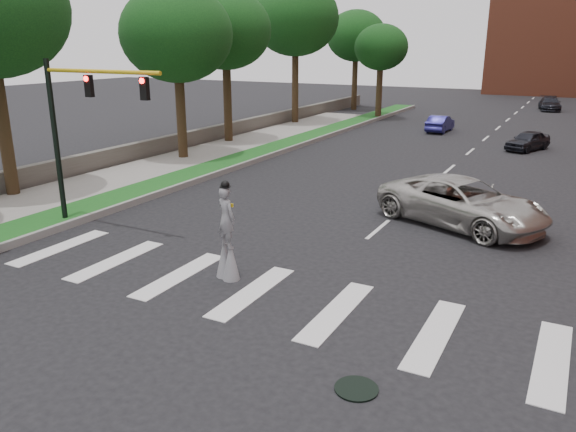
# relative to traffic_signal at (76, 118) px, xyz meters

# --- Properties ---
(ground_plane) EXTENTS (160.00, 160.00, 0.00)m
(ground_plane) POSITION_rel_traffic_signal_xyz_m (9.78, -3.00, -4.15)
(ground_plane) COLOR black
(ground_plane) RESTS_ON ground
(grass_median) EXTENTS (2.00, 60.00, 0.25)m
(grass_median) POSITION_rel_traffic_signal_xyz_m (-1.72, 17.00, -4.03)
(grass_median) COLOR #164E1A
(grass_median) RESTS_ON ground
(median_curb) EXTENTS (0.20, 60.00, 0.28)m
(median_curb) POSITION_rel_traffic_signal_xyz_m (-0.67, 17.00, -4.01)
(median_curb) COLOR gray
(median_curb) RESTS_ON ground
(sidewalk_left) EXTENTS (4.00, 60.00, 0.18)m
(sidewalk_left) POSITION_rel_traffic_signal_xyz_m (-4.72, 7.00, -4.06)
(sidewalk_left) COLOR gray
(sidewalk_left) RESTS_ON ground
(stone_wall) EXTENTS (0.50, 56.00, 1.10)m
(stone_wall) POSITION_rel_traffic_signal_xyz_m (-7.22, 19.00, -3.60)
(stone_wall) COLOR #514C45
(stone_wall) RESTS_ON ground
(manhole) EXTENTS (0.90, 0.90, 0.04)m
(manhole) POSITION_rel_traffic_signal_xyz_m (12.78, -5.00, -4.13)
(manhole) COLOR black
(manhole) RESTS_ON ground
(traffic_signal) EXTENTS (5.30, 0.23, 6.20)m
(traffic_signal) POSITION_rel_traffic_signal_xyz_m (0.00, 0.00, 0.00)
(traffic_signal) COLOR black
(traffic_signal) RESTS_ON ground
(stilt_performer) EXTENTS (0.82, 0.64, 2.99)m
(stilt_performer) POSITION_rel_traffic_signal_xyz_m (7.32, -1.46, -2.95)
(stilt_performer) COLOR black
(stilt_performer) RESTS_ON ground
(suv_crossing) EXTENTS (7.17, 5.26, 1.81)m
(suv_crossing) POSITION_rel_traffic_signal_xyz_m (12.40, 6.98, -3.24)
(suv_crossing) COLOR #B2AFA8
(suv_crossing) RESTS_ON ground
(car_near) EXTENTS (2.83, 4.02, 1.27)m
(car_near) POSITION_rel_traffic_signal_xyz_m (12.97, 25.26, -3.52)
(car_near) COLOR black
(car_near) RESTS_ON ground
(car_mid) EXTENTS (1.47, 3.96, 1.29)m
(car_mid) POSITION_rel_traffic_signal_xyz_m (5.97, 30.72, -3.50)
(car_mid) COLOR navy
(car_mid) RESTS_ON ground
(car_far) EXTENTS (2.65, 5.01, 1.38)m
(car_far) POSITION_rel_traffic_signal_xyz_m (12.57, 51.09, -3.46)
(car_far) COLOR black
(car_far) RESTS_ON ground
(tree_2) EXTENTS (6.39, 6.39, 9.95)m
(tree_2) POSITION_rel_traffic_signal_xyz_m (-5.03, 12.21, 3.05)
(tree_2) COLOR black
(tree_2) RESTS_ON ground
(tree_3) EXTENTS (6.14, 6.14, 10.19)m
(tree_3) POSITION_rel_traffic_signal_xyz_m (-5.92, 18.48, 3.39)
(tree_3) COLOR black
(tree_3) RESTS_ON ground
(tree_4) EXTENTS (7.23, 7.23, 11.80)m
(tree_4) POSITION_rel_traffic_signal_xyz_m (-6.23, 29.32, 4.54)
(tree_4) COLOR black
(tree_4) RESTS_ON ground
(tree_5) EXTENTS (6.07, 6.07, 10.06)m
(tree_5) POSITION_rel_traffic_signal_xyz_m (-5.84, 42.21, 3.28)
(tree_5) COLOR black
(tree_5) RESTS_ON ground
(tree_6) EXTENTS (4.81, 4.81, 8.44)m
(tree_6) POSITION_rel_traffic_signal_xyz_m (-1.03, 36.06, 2.19)
(tree_6) COLOR black
(tree_6) RESTS_ON ground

